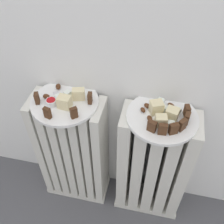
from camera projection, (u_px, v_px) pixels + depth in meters
The scene contains 33 objects.
radiator_left at pixel (74, 152), 1.18m from camera, with size 0.30×0.14×0.60m.
radiator_right at pixel (152, 167), 1.12m from camera, with size 0.30×0.14×0.60m.
plate_left at pixel (65, 102), 0.95m from camera, with size 0.25×0.25×0.01m, color white.
plate_right at pixel (162, 117), 0.90m from camera, with size 0.25×0.25×0.01m, color white.
dark_cake_slice_left_0 at pixel (37, 98), 0.93m from camera, with size 0.02×0.01×0.04m, color #472B19.
dark_cake_slice_left_1 at pixel (47, 113), 0.88m from camera, with size 0.02×0.01×0.04m, color #472B19.
dark_cake_slice_left_2 at pixel (74, 113), 0.88m from camera, with size 0.02×0.01×0.04m, color #472B19.
dark_cake_slice_left_3 at pixel (90, 98), 0.93m from camera, with size 0.02×0.01×0.04m, color #472B19.
marble_cake_slice_left_0 at pixel (65, 102), 0.91m from camera, with size 0.04×0.04×0.05m, color beige.
marble_cake_slice_left_1 at pixel (78, 94), 0.94m from camera, with size 0.04×0.03×0.04m, color beige.
turkish_delight_left_0 at pixel (58, 97), 0.95m from camera, with size 0.02×0.02×0.02m, color white.
turkish_delight_left_1 at pixel (68, 94), 0.96m from camera, with size 0.02×0.02×0.02m, color white.
medjool_date_left_0 at pixel (58, 87), 0.99m from camera, with size 0.03×0.02×0.02m, color #4C2814.
medjool_date_left_1 at pixel (46, 96), 0.95m from camera, with size 0.03×0.02×0.02m, color #4C2814.
jam_bowl_left at pixel (51, 102), 0.93m from camera, with size 0.04×0.04×0.02m.
dark_cake_slice_right_0 at pixel (152, 126), 0.83m from camera, with size 0.03×0.02×0.04m, color #472B19.
dark_cake_slice_right_1 at pixel (163, 129), 0.82m from camera, with size 0.03×0.02×0.04m, color #472B19.
dark_cake_slice_right_2 at pixel (174, 129), 0.83m from camera, with size 0.03×0.02×0.04m, color #472B19.
dark_cake_slice_right_3 at pixel (182, 125), 0.84m from camera, with size 0.03×0.02×0.04m, color #472B19.
dark_cake_slice_right_4 at pixel (187, 118), 0.86m from camera, with size 0.03×0.02×0.04m, color #472B19.
dark_cake_slice_right_5 at pixel (187, 111), 0.88m from camera, with size 0.03×0.02×0.04m, color #472B19.
marble_cake_slice_right_0 at pixel (161, 121), 0.85m from camera, with size 0.04×0.03×0.04m, color beige.
marble_cake_slice_right_1 at pixel (156, 107), 0.89m from camera, with size 0.04×0.04×0.05m, color beige.
marble_cake_slice_right_2 at pixel (172, 114), 0.88m from camera, with size 0.04×0.04×0.04m, color beige.
turkish_delight_right_0 at pixel (161, 102), 0.93m from camera, with size 0.02×0.02×0.02m, color white.
turkish_delight_right_1 at pixel (166, 109), 0.90m from camera, with size 0.02×0.02×0.02m, color white.
turkish_delight_right_2 at pixel (177, 110), 0.90m from camera, with size 0.02×0.02×0.02m, color white.
turkish_delight_right_3 at pixel (171, 124), 0.85m from camera, with size 0.02×0.02×0.02m, color white.
medjool_date_right_0 at pixel (143, 110), 0.91m from camera, with size 0.02×0.01×0.01m, color #4C2814.
medjool_date_right_1 at pixel (150, 118), 0.88m from camera, with size 0.03×0.02×0.02m, color #4C2814.
medjool_date_right_2 at pixel (147, 106), 0.92m from camera, with size 0.02×0.02×0.01m, color #4C2814.
medjool_date_right_3 at pixel (171, 105), 0.92m from camera, with size 0.03×0.02×0.02m, color #4C2814.
fork at pixel (58, 98), 0.96m from camera, with size 0.06×0.09×0.00m.
Camera 1 is at (0.14, -0.37, 1.26)m, focal length 41.76 mm.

